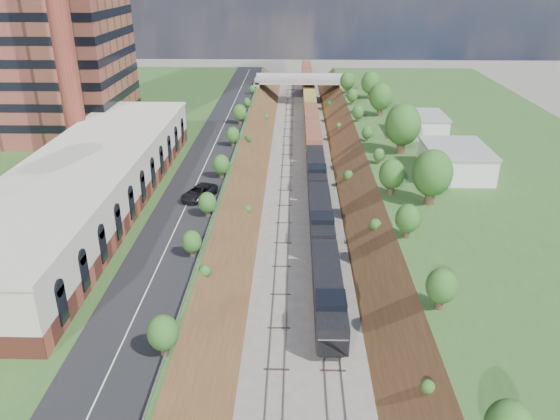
{
  "coord_description": "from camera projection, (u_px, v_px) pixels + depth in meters",
  "views": [
    {
      "loc": [
        -1.16,
        -27.88,
        33.98
      ],
      "look_at": [
        -2.91,
        35.18,
        6.0
      ],
      "focal_mm": 35.0,
      "sensor_mm": 36.0,
      "label": 1
    }
  ],
  "objects": [
    {
      "name": "platform_right",
      "position": [
        496.0,
        172.0,
        92.2
      ],
      "size": [
        44.0,
        180.0,
        5.0
      ],
      "primitive_type": "cube",
      "color": "#325A25",
      "rests_on": "ground"
    },
    {
      "name": "overpass",
      "position": [
        299.0,
        85.0,
        148.71
      ],
      "size": [
        24.5,
        8.3,
        7.4
      ],
      "color": "gray",
      "rests_on": "ground"
    },
    {
      "name": "commercial_building",
      "position": [
        89.0,
        182.0,
        71.21
      ],
      "size": [
        14.3,
        62.3,
        7.0
      ],
      "color": "brown",
      "rests_on": "platform_left"
    },
    {
      "name": "rail_left_track",
      "position": [
        286.0,
        183.0,
        94.08
      ],
      "size": [
        1.58,
        180.0,
        0.18
      ],
      "primitive_type": "cube",
      "color": "gray",
      "rests_on": "ground"
    },
    {
      "name": "white_building_far",
      "position": [
        422.0,
        125.0,
        103.51
      ],
      "size": [
        8.0,
        10.0,
        3.6
      ],
      "primitive_type": "cube",
      "color": "silver",
      "rests_on": "platform_right"
    },
    {
      "name": "suv",
      "position": [
        199.0,
        192.0,
        74.52
      ],
      "size": [
        5.06,
        6.83,
        1.72
      ],
      "primitive_type": "imported",
      "rotation": [
        0.0,
        0.0,
        -0.4
      ],
      "color": "black",
      "rests_on": "road"
    },
    {
      "name": "freight_train",
      "position": [
        311.0,
        120.0,
        123.71
      ],
      "size": [
        3.06,
        155.68,
        4.57
      ],
      "color": "black",
      "rests_on": "ground"
    },
    {
      "name": "rail_right_track",
      "position": [
        316.0,
        183.0,
        93.95
      ],
      "size": [
        1.58,
        180.0,
        0.18
      ],
      "primitive_type": "cube",
      "color": "gray",
      "rests_on": "ground"
    },
    {
      "name": "tree_right_large",
      "position": [
        432.0,
        173.0,
        71.54
      ],
      "size": [
        5.25,
        5.25,
        7.61
      ],
      "color": "#473323",
      "rests_on": "platform_right"
    },
    {
      "name": "road",
      "position": [
        210.0,
        155.0,
        92.4
      ],
      "size": [
        8.0,
        180.0,
        0.1
      ],
      "primitive_type": "cube",
      "color": "black",
      "rests_on": "platform_left"
    },
    {
      "name": "white_building_near",
      "position": [
        456.0,
        161.0,
        83.31
      ],
      "size": [
        9.0,
        12.0,
        4.0
      ],
      "primitive_type": "cube",
      "color": "silver",
      "rests_on": "platform_right"
    },
    {
      "name": "smokestack",
      "position": [
        62.0,
        34.0,
        81.17
      ],
      "size": [
        3.2,
        3.2,
        40.0
      ],
      "primitive_type": "cylinder",
      "color": "brown",
      "rests_on": "platform_left"
    },
    {
      "name": "platform_left",
      "position": [
        110.0,
        168.0,
        93.87
      ],
      "size": [
        44.0,
        180.0,
        5.0
      ],
      "primitive_type": "cube",
      "color": "#325A25",
      "rests_on": "ground"
    },
    {
      "name": "tree_left_crest",
      "position": [
        188.0,
        261.0,
        54.95
      ],
      "size": [
        2.45,
        2.45,
        3.55
      ],
      "color": "#473323",
      "rests_on": "platform_left"
    },
    {
      "name": "guardrail",
      "position": [
        234.0,
        153.0,
        91.91
      ],
      "size": [
        0.1,
        171.0,
        0.7
      ],
      "color": "#99999E",
      "rests_on": "platform_left"
    },
    {
      "name": "embankment_right",
      "position": [
        365.0,
        184.0,
        93.77
      ],
      "size": [
        10.0,
        180.0,
        10.0
      ],
      "primitive_type": "cube",
      "rotation": [
        0.0,
        0.79,
        0.0
      ],
      "color": "brown",
      "rests_on": "ground"
    },
    {
      "name": "embankment_left",
      "position": [
        237.0,
        183.0,
        94.33
      ],
      "size": [
        10.0,
        180.0,
        10.0
      ],
      "primitive_type": "cube",
      "rotation": [
        0.0,
        0.79,
        0.0
      ],
      "color": "brown",
      "rests_on": "ground"
    }
  ]
}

